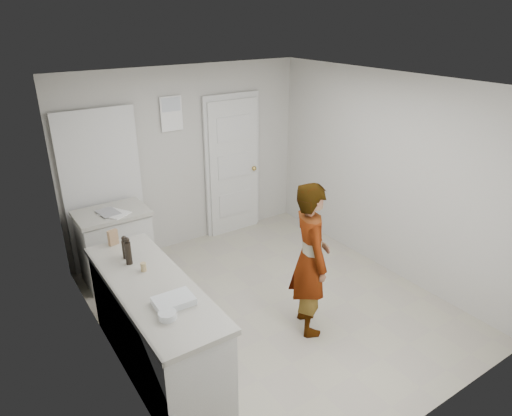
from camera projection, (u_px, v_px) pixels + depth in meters
ground at (271, 305)px, 5.27m from camera, size 4.00×4.00×0.00m
room_shell at (178, 177)px, 6.26m from camera, size 4.00×4.00×4.00m
main_counter at (156, 329)px, 4.20m from camera, size 0.64×1.96×0.93m
side_counter at (116, 248)px, 5.64m from camera, size 0.84×0.61×0.93m
person at (310, 259)px, 4.60m from camera, size 0.59×0.71×1.64m
cake_mix_box at (113, 237)px, 4.64m from camera, size 0.11×0.07×0.16m
spice_jar at (143, 267)px, 4.18m from camera, size 0.05×0.05×0.08m
oil_cruet_a at (125, 248)px, 4.37m from camera, size 0.06×0.06×0.24m
oil_cruet_b at (128, 251)px, 4.26m from camera, size 0.06×0.06×0.28m
baking_dish at (174, 301)px, 3.71m from camera, size 0.33×0.24×0.06m
egg_bowl at (167, 315)px, 3.54m from camera, size 0.14×0.14×0.05m
papers at (115, 213)px, 5.37m from camera, size 0.36×0.39×0.01m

